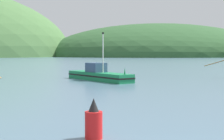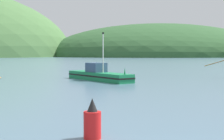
# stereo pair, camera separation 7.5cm
# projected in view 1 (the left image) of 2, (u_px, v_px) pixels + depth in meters

# --- Properties ---
(hill_far_left) EXTENTS (178.14, 142.52, 50.94)m
(hill_far_left) POSITION_uv_depth(u_px,v_px,m) (159.00, 56.00, 265.49)
(hill_far_left) COLOR #2D562D
(hill_far_left) RESTS_ON ground
(fishing_boat_green) EXTENTS (6.87, 10.31, 5.42)m
(fishing_boat_green) POSITION_uv_depth(u_px,v_px,m) (98.00, 75.00, 38.20)
(fishing_boat_green) COLOR #197A47
(fishing_boat_green) RESTS_ON ground
(channel_buoy) EXTENTS (0.65, 0.65, 1.51)m
(channel_buoy) POSITION_uv_depth(u_px,v_px,m) (94.00, 122.00, 12.38)
(channel_buoy) COLOR red
(channel_buoy) RESTS_ON ground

